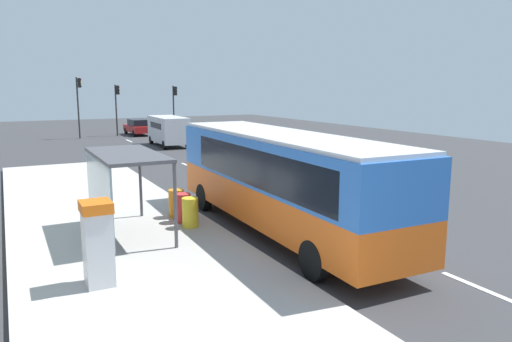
{
  "coord_description": "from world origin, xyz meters",
  "views": [
    {
      "loc": [
        -9.3,
        -12.99,
        4.63
      ],
      "look_at": [
        -1.0,
        2.91,
        1.5
      ],
      "focal_mm": 34.05,
      "sensor_mm": 36.0,
      "label": 1
    }
  ],
  "objects_px": {
    "traffic_light_far_side": "(79,98)",
    "traffic_light_near_side": "(174,102)",
    "ticket_machine": "(98,243)",
    "recycling_bin_yellow": "(190,212)",
    "recycling_bin_red": "(183,208)",
    "recycling_bin_orange": "(176,203)",
    "bus": "(280,177)",
    "bus_shelter": "(117,173)",
    "sedan_near": "(138,127)",
    "white_van": "(168,129)",
    "traffic_light_median": "(117,102)"
  },
  "relations": [
    {
      "from": "traffic_light_far_side",
      "to": "traffic_light_near_side",
      "type": "bearing_deg",
      "value": -5.31
    },
    {
      "from": "ticket_machine",
      "to": "recycling_bin_yellow",
      "type": "distance_m",
      "value": 4.85
    },
    {
      "from": "recycling_bin_red",
      "to": "recycling_bin_orange",
      "type": "distance_m",
      "value": 0.7
    },
    {
      "from": "recycling_bin_red",
      "to": "traffic_light_far_side",
      "type": "bearing_deg",
      "value": 87.98
    },
    {
      "from": "bus",
      "to": "bus_shelter",
      "type": "height_order",
      "value": "bus"
    },
    {
      "from": "recycling_bin_orange",
      "to": "traffic_light_near_side",
      "type": "distance_m",
      "value": 31.22
    },
    {
      "from": "recycling_bin_orange",
      "to": "traffic_light_near_side",
      "type": "relative_size",
      "value": 0.2
    },
    {
      "from": "sedan_near",
      "to": "bus_shelter",
      "type": "height_order",
      "value": "bus_shelter"
    },
    {
      "from": "traffic_light_near_side",
      "to": "traffic_light_far_side",
      "type": "xyz_separation_m",
      "value": [
        -8.61,
        0.8,
        0.45
      ]
    },
    {
      "from": "traffic_light_far_side",
      "to": "ticket_machine",
      "type": "bearing_deg",
      "value": -97.3
    },
    {
      "from": "sedan_near",
      "to": "recycling_bin_yellow",
      "type": "distance_m",
      "value": 33.15
    },
    {
      "from": "recycling_bin_yellow",
      "to": "recycling_bin_orange",
      "type": "bearing_deg",
      "value": 90.0
    },
    {
      "from": "recycling_bin_yellow",
      "to": "bus_shelter",
      "type": "relative_size",
      "value": 0.24
    },
    {
      "from": "ticket_machine",
      "to": "traffic_light_far_side",
      "type": "xyz_separation_m",
      "value": [
        4.51,
        35.19,
        2.43
      ]
    },
    {
      "from": "ticket_machine",
      "to": "recycling_bin_red",
      "type": "bearing_deg",
      "value": 50.31
    },
    {
      "from": "traffic_light_far_side",
      "to": "bus_shelter",
      "type": "distance_m",
      "value": 31.84
    },
    {
      "from": "traffic_light_far_side",
      "to": "bus_shelter",
      "type": "xyz_separation_m",
      "value": [
        -3.31,
        -31.63,
        -1.5
      ]
    },
    {
      "from": "recycling_bin_orange",
      "to": "traffic_light_near_side",
      "type": "height_order",
      "value": "traffic_light_near_side"
    },
    {
      "from": "white_van",
      "to": "recycling_bin_orange",
      "type": "bearing_deg",
      "value": -106.82
    },
    {
      "from": "sedan_near",
      "to": "bus_shelter",
      "type": "relative_size",
      "value": 1.11
    },
    {
      "from": "white_van",
      "to": "bus_shelter",
      "type": "distance_m",
      "value": 24.04
    },
    {
      "from": "recycling_bin_red",
      "to": "traffic_light_median",
      "type": "bearing_deg",
      "value": 81.78
    },
    {
      "from": "recycling_bin_yellow",
      "to": "recycling_bin_red",
      "type": "bearing_deg",
      "value": 90.0
    },
    {
      "from": "recycling_bin_yellow",
      "to": "traffic_light_far_side",
      "type": "distance_m",
      "value": 31.93
    },
    {
      "from": "recycling_bin_orange",
      "to": "traffic_light_far_side",
      "type": "relative_size",
      "value": 0.17
    },
    {
      "from": "recycling_bin_yellow",
      "to": "traffic_light_near_side",
      "type": "bearing_deg",
      "value": 72.61
    },
    {
      "from": "ticket_machine",
      "to": "traffic_light_far_side",
      "type": "height_order",
      "value": "traffic_light_far_side"
    },
    {
      "from": "sedan_near",
      "to": "recycling_bin_orange",
      "type": "distance_m",
      "value": 31.77
    },
    {
      "from": "bus",
      "to": "ticket_machine",
      "type": "distance_m",
      "value": 6.27
    },
    {
      "from": "recycling_bin_orange",
      "to": "bus_shelter",
      "type": "height_order",
      "value": "bus_shelter"
    },
    {
      "from": "white_van",
      "to": "traffic_light_near_side",
      "type": "bearing_deg",
      "value": 68.54
    },
    {
      "from": "sedan_near",
      "to": "recycling_bin_yellow",
      "type": "xyz_separation_m",
      "value": [
        -6.5,
        -32.5,
        -0.14
      ]
    },
    {
      "from": "sedan_near",
      "to": "traffic_light_median",
      "type": "height_order",
      "value": "traffic_light_median"
    },
    {
      "from": "ticket_machine",
      "to": "recycling_bin_orange",
      "type": "xyz_separation_m",
      "value": [
        3.41,
        4.81,
        -0.52
      ]
    },
    {
      "from": "recycling_bin_orange",
      "to": "traffic_light_median",
      "type": "relative_size",
      "value": 0.2
    },
    {
      "from": "sedan_near",
      "to": "traffic_light_near_side",
      "type": "xyz_separation_m",
      "value": [
        3.2,
        -1.53,
        2.35
      ]
    },
    {
      "from": "white_van",
      "to": "traffic_light_near_side",
      "type": "height_order",
      "value": "traffic_light_near_side"
    },
    {
      "from": "traffic_light_median",
      "to": "recycling_bin_red",
      "type": "bearing_deg",
      "value": -98.22
    },
    {
      "from": "ticket_machine",
      "to": "traffic_light_near_side",
      "type": "xyz_separation_m",
      "value": [
        13.12,
        34.39,
        1.97
      ]
    },
    {
      "from": "recycling_bin_yellow",
      "to": "recycling_bin_red",
      "type": "xyz_separation_m",
      "value": [
        0.0,
        0.7,
        0.0
      ]
    },
    {
      "from": "recycling_bin_yellow",
      "to": "bus_shelter",
      "type": "bearing_deg",
      "value": 176.39
    },
    {
      "from": "recycling_bin_yellow",
      "to": "traffic_light_median",
      "type": "xyz_separation_m",
      "value": [
        4.6,
        32.57,
        2.55
      ]
    },
    {
      "from": "bus_shelter",
      "to": "ticket_machine",
      "type": "bearing_deg",
      "value": -108.67
    },
    {
      "from": "traffic_light_far_side",
      "to": "recycling_bin_orange",
      "type": "bearing_deg",
      "value": -92.06
    },
    {
      "from": "recycling_bin_red",
      "to": "recycling_bin_orange",
      "type": "relative_size",
      "value": 1.0
    },
    {
      "from": "ticket_machine",
      "to": "recycling_bin_red",
      "type": "xyz_separation_m",
      "value": [
        3.41,
        4.11,
        -0.52
      ]
    },
    {
      "from": "sedan_near",
      "to": "traffic_light_far_side",
      "type": "relative_size",
      "value": 0.82
    },
    {
      "from": "ticket_machine",
      "to": "traffic_light_far_side",
      "type": "distance_m",
      "value": 35.56
    },
    {
      "from": "traffic_light_near_side",
      "to": "traffic_light_median",
      "type": "relative_size",
      "value": 0.98
    },
    {
      "from": "white_van",
      "to": "recycling_bin_yellow",
      "type": "relative_size",
      "value": 5.53
    }
  ]
}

